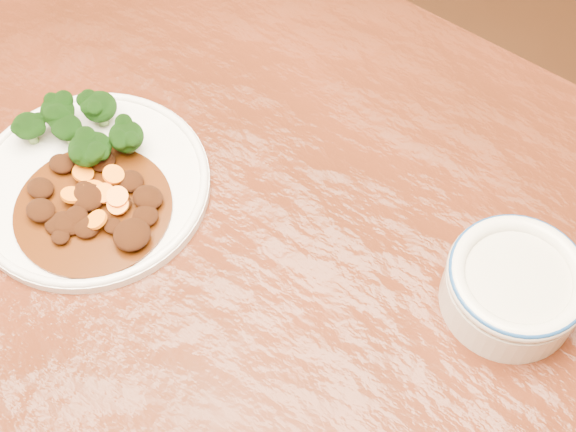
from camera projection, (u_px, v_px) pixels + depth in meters
The scene contains 5 objects.
dining_table at pixel (205, 283), 0.91m from camera, with size 1.59×1.06×0.75m.
dinner_plate at pixel (91, 185), 0.88m from camera, with size 0.26×0.26×0.02m.
broccoli_florets at pixel (84, 130), 0.88m from camera, with size 0.14×0.10×0.04m.
mince_stew at pixel (94, 204), 0.85m from camera, with size 0.17×0.17×0.03m.
dip_bowl at pixel (514, 285), 0.78m from camera, with size 0.14×0.14×0.06m.
Camera 1 is at (0.30, -0.32, 1.48)m, focal length 50.00 mm.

